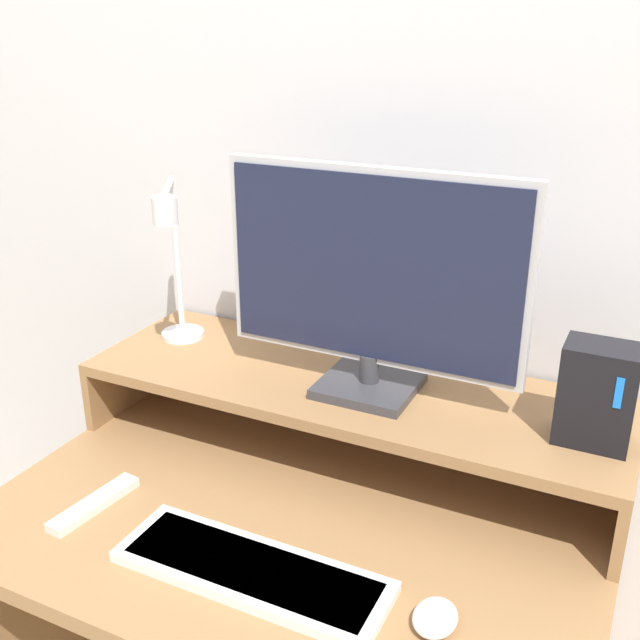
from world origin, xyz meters
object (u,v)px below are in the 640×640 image
object	(u,v)px
desk_lamp	(174,265)
mouse	(435,618)
router_dock	(597,394)
keyboard	(252,571)
remote_control	(94,504)
monitor	(372,280)

from	to	relation	value
desk_lamp	mouse	xyz separation A→B (m)	(0.67, -0.35, -0.32)
mouse	router_dock	bearing A→B (deg)	67.48
desk_lamp	keyboard	xyz separation A→B (m)	(0.39, -0.37, -0.32)
desk_lamp	mouse	bearing A→B (deg)	-27.57
desk_lamp	remote_control	bearing A→B (deg)	-81.02
keyboard	monitor	bearing A→B (deg)	85.36
desk_lamp	router_dock	bearing A→B (deg)	-0.15
router_dock	remote_control	size ratio (longest dim) A/B	0.93
remote_control	keyboard	bearing A→B (deg)	-4.91
monitor	remote_control	xyz separation A→B (m)	(-0.36, -0.35, -0.35)
router_dock	remote_control	world-z (taller)	router_dock
desk_lamp	keyboard	size ratio (longest dim) A/B	0.81
monitor	router_dock	xyz separation A→B (m)	(0.39, -0.01, -0.13)
monitor	desk_lamp	size ratio (longest dim) A/B	1.60
mouse	desk_lamp	bearing A→B (deg)	152.43
monitor	router_dock	world-z (taller)	monitor
keyboard	mouse	bearing A→B (deg)	5.19
monitor	mouse	bearing A→B (deg)	-55.02
keyboard	mouse	distance (m)	0.28
desk_lamp	remote_control	distance (m)	0.48
router_dock	keyboard	size ratio (longest dim) A/B	0.39
mouse	remote_control	bearing A→B (deg)	179.71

